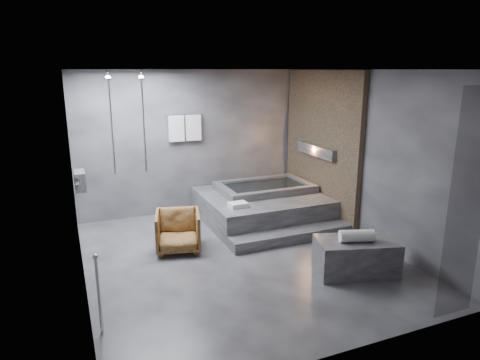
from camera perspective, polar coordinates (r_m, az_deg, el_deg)
name	(u,v)px	position (r m, az deg, el deg)	size (l,w,h in m)	color
room	(258,142)	(6.53, 2.45, 5.10)	(5.00, 5.04, 2.82)	#2C2C2F
tub_deck	(262,207)	(8.22, 2.91, -3.55)	(2.20, 2.00, 0.50)	#313134
tub_step	(292,236)	(7.29, 6.92, -7.39)	(2.20, 0.36, 0.18)	#313134
concrete_bench	(356,257)	(6.32, 15.21, -9.82)	(1.10, 0.61, 0.50)	#313133
driftwood_chair	(178,231)	(6.88, -8.26, -6.76)	(0.68, 0.70, 0.64)	#422810
rolled_towel	(357,236)	(6.14, 15.29, -7.19)	(0.17, 0.17, 0.47)	white
deck_towel	(238,205)	(7.36, -0.25, -3.33)	(0.31, 0.23, 0.08)	silver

